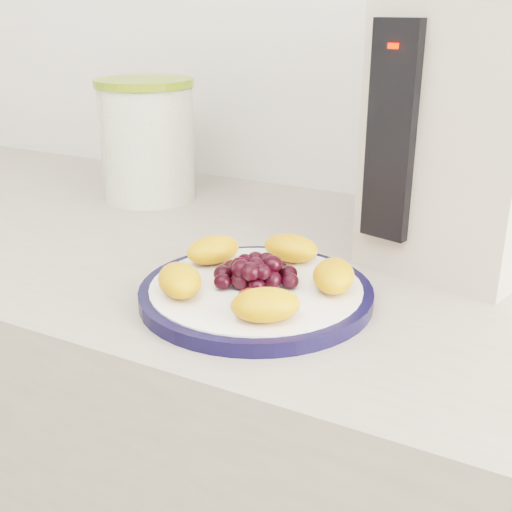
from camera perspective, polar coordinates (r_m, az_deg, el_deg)
The scene contains 8 objects.
plate_rim at distance 0.68m, azimuth 0.00°, elevation -3.35°, with size 0.25×0.25×0.01m, color black.
plate_face at distance 0.68m, azimuth 0.00°, elevation -3.27°, with size 0.22×0.22×0.02m, color white.
canister at distance 1.04m, azimuth -9.60°, elevation 9.80°, with size 0.15×0.15×0.18m, color #495E1E.
canister_lid at distance 1.03m, azimuth -9.92°, elevation 14.94°, with size 0.15×0.15×0.01m, color olive.
appliance_body at distance 0.81m, azimuth 19.62°, elevation 10.76°, with size 0.18×0.25×0.32m, color beige.
appliance_panel at distance 0.72m, azimuth 12.00°, elevation 10.61°, with size 0.05×0.02×0.23m, color black.
appliance_led at distance 0.70m, azimuth 12.14°, elevation 17.80°, with size 0.01×0.01×0.01m, color #FF0C05.
fruit_plate at distance 0.67m, azimuth 0.04°, elevation -1.42°, with size 0.21×0.21×0.03m.
Camera 1 is at (0.33, 0.52, 1.19)m, focal length 45.00 mm.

